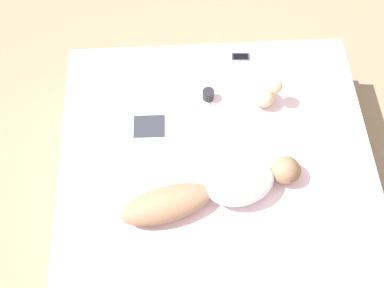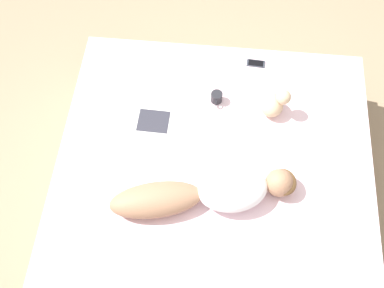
{
  "view_description": "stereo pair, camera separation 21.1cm",
  "coord_description": "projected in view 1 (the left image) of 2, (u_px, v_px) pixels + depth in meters",
  "views": [
    {
      "loc": [
        1.34,
        -0.24,
        3.28
      ],
      "look_at": [
        -0.06,
        -0.16,
        0.62
      ],
      "focal_mm": 42.0,
      "sensor_mm": 36.0,
      "label": 1
    },
    {
      "loc": [
        1.34,
        -0.03,
        3.28
      ],
      "look_at": [
        -0.06,
        -0.16,
        0.62
      ],
      "focal_mm": 42.0,
      "sensor_mm": 36.0,
      "label": 2
    }
  ],
  "objects": [
    {
      "name": "person",
      "position": [
        219.0,
        189.0,
        2.82
      ],
      "size": [
        0.5,
        1.2,
        0.2
      ],
      "rotation": [
        0.0,
        0.0,
        0.24
      ],
      "color": "#A37556",
      "rests_on": "bed"
    },
    {
      "name": "open_magazine",
      "position": [
        150.0,
        111.0,
        3.19
      ],
      "size": [
        0.56,
        0.32,
        0.01
      ],
      "rotation": [
        0.0,
        0.0,
        -0.02
      ],
      "color": "white",
      "rests_on": "bed"
    },
    {
      "name": "coffee_mug",
      "position": [
        208.0,
        95.0,
        3.21
      ],
      "size": [
        0.11,
        0.08,
        0.08
      ],
      "color": "#232328",
      "rests_on": "bed"
    },
    {
      "name": "plush_toy",
      "position": [
        266.0,
        94.0,
        3.14
      ],
      "size": [
        0.18,
        0.19,
        0.23
      ],
      "color": "#D1B289",
      "rests_on": "bed"
    },
    {
      "name": "cell_phone",
      "position": [
        241.0,
        57.0,
        3.41
      ],
      "size": [
        0.07,
        0.14,
        0.01
      ],
      "rotation": [
        0.0,
        0.0,
        -0.06
      ],
      "color": "#333842",
      "rests_on": "bed"
    },
    {
      "name": "bed",
      "position": [
        214.0,
        172.0,
        3.28
      ],
      "size": [
        1.98,
        2.17,
        0.57
      ],
      "color": "beige",
      "rests_on": "ground_plane"
    },
    {
      "name": "ground_plane",
      "position": [
        213.0,
        187.0,
        3.53
      ],
      "size": [
        12.0,
        12.0,
        0.0
      ],
      "primitive_type": "plane",
      "color": "#9E8466"
    }
  ]
}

